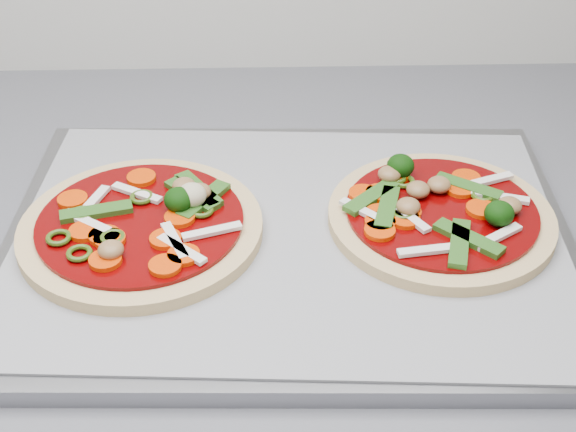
{
  "coord_description": "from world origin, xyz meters",
  "views": [
    {
      "loc": [
        0.45,
        0.73,
        1.31
      ],
      "look_at": [
        0.47,
        1.26,
        0.93
      ],
      "focal_mm": 50.0,
      "sensor_mm": 36.0,
      "label": 1
    }
  ],
  "objects": [
    {
      "name": "baking_tray",
      "position": [
        0.47,
        1.26,
        0.91
      ],
      "size": [
        0.48,
        0.36,
        0.02
      ],
      "primitive_type": "cube",
      "rotation": [
        0.0,
        0.0,
        -0.03
      ],
      "color": "gray",
      "rests_on": "countertop"
    },
    {
      "name": "parchment",
      "position": [
        0.47,
        1.26,
        0.92
      ],
      "size": [
        0.46,
        0.35,
        0.0
      ],
      "primitive_type": "cube",
      "rotation": [
        0.0,
        0.0,
        -0.06
      ],
      "color": "gray",
      "rests_on": "baking_tray"
    },
    {
      "name": "pizza_left",
      "position": [
        0.35,
        1.26,
        0.93
      ],
      "size": [
        0.2,
        0.2,
        0.03
      ],
      "rotation": [
        0.0,
        0.0,
        0.0
      ],
      "color": "tan",
      "rests_on": "parchment"
    },
    {
      "name": "pizza_right",
      "position": [
        0.59,
        1.27,
        0.93
      ],
      "size": [
        0.22,
        0.22,
        0.03
      ],
      "rotation": [
        0.0,
        0.0,
        0.23
      ],
      "color": "tan",
      "rests_on": "parchment"
    }
  ]
}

